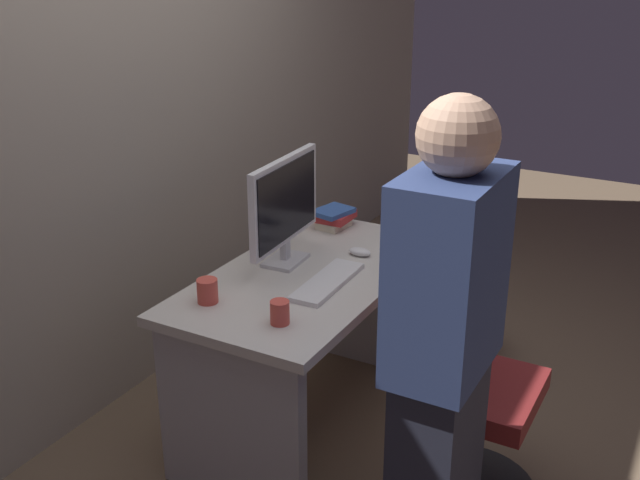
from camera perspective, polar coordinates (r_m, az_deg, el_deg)
ground_plane at (r=3.48m, az=-0.74°, el=-13.42°), size 9.00×9.00×0.00m
wall_back at (r=3.44m, az=-14.76°, el=12.62°), size 6.40×0.10×3.00m
desk at (r=3.22m, az=-0.78°, el=-6.17°), size 1.31×0.70×0.73m
office_chair at (r=2.91m, az=10.59°, el=-11.35°), size 0.52×0.52×0.94m
person_at_desk at (r=2.24m, az=9.20°, el=-9.58°), size 0.40×0.24×1.64m
monitor at (r=3.12m, az=-2.67°, el=2.66°), size 0.54×0.15×0.46m
keyboard at (r=3.00m, az=0.58°, el=-3.17°), size 0.43×0.14×0.02m
mouse at (r=3.28m, az=3.02°, el=-0.90°), size 0.06×0.10×0.03m
cup_near_keyboard at (r=2.69m, az=-3.05°, el=-5.48°), size 0.07×0.07×0.09m
cup_by_monitor at (r=2.87m, az=-8.50°, el=-3.82°), size 0.08×0.08×0.09m
book_stack at (r=3.60m, az=1.05°, el=1.76°), size 0.21×0.18×0.09m
cell_phone at (r=3.43m, az=5.86°, el=-0.20°), size 0.11×0.16×0.01m
handbag at (r=3.94m, az=11.71°, el=-7.09°), size 0.34×0.14×0.38m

